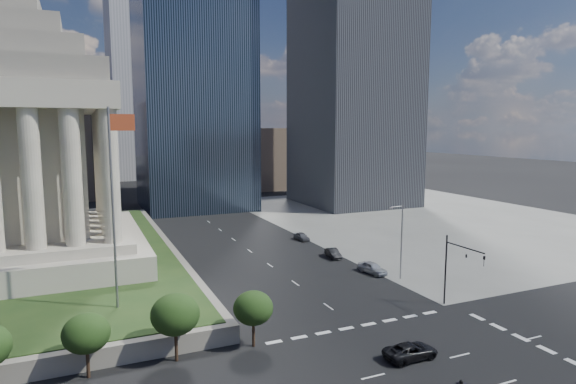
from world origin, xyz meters
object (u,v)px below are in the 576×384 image
flagpole (114,197)px  parked_sedan_far (302,236)px  traffic_signal_ne (458,263)px  pickup_truck (411,351)px  parked_sedan_mid (333,253)px  parked_sedan_near (372,268)px  street_lamp_north (401,237)px  war_memorial (0,116)px

flagpole → parked_sedan_far: size_ratio=5.06×
traffic_signal_ne → pickup_truck: (-11.80, -7.40, -4.57)m
pickup_truck → parked_sedan_far: pickup_truck is taller
pickup_truck → parked_sedan_mid: parked_sedan_mid is taller
flagpole → pickup_truck: flagpole is taller
flagpole → parked_sedan_near: size_ratio=4.34×
flagpole → parked_sedan_near: 35.84m
flagpole → traffic_signal_ne: bearing=-16.7°
parked_sedan_near → parked_sedan_mid: parked_sedan_near is taller
traffic_signal_ne → street_lamp_north: street_lamp_north is taller
parked_sedan_far → flagpole: bearing=-143.2°
war_memorial → flagpole: 28.16m
traffic_signal_ne → parked_sedan_far: (-1.45, 36.89, -4.58)m
pickup_truck → parked_sedan_near: (10.80, 22.33, 0.10)m
street_lamp_north → parked_sedan_mid: (-2.88, 12.90, -4.97)m
flagpole → parked_sedan_near: flagpole is taller
flagpole → parked_sedan_near: bearing=7.9°
parked_sedan_far → traffic_signal_ne: bearing=-89.9°
pickup_truck → war_memorial: bearing=39.4°
parked_sedan_far → pickup_truck: bearing=-105.3°
street_lamp_north → parked_sedan_mid: size_ratio=2.37×
flagpole → parked_sedan_mid: 37.28m
pickup_truck → street_lamp_north: bearing=-34.4°
traffic_signal_ne → parked_sedan_near: bearing=93.8°
parked_sedan_mid → traffic_signal_ne: bearing=-76.1°
traffic_signal_ne → parked_sedan_mid: (-2.05, 24.21, -4.55)m
parked_sedan_near → parked_sedan_far: bearing=81.9°
street_lamp_north → parked_sedan_far: street_lamp_north is taller
flagpole → parked_sedan_far: flagpole is taller
pickup_truck → parked_sedan_mid: bearing=-17.5°
war_memorial → parked_sedan_near: 53.58m
flagpole → parked_sedan_far: bearing=39.0°
street_lamp_north → pickup_truck: 23.11m
traffic_signal_ne → parked_sedan_near: size_ratio=1.73×
street_lamp_north → pickup_truck: street_lamp_north is taller
parked_sedan_near → street_lamp_north: bearing=-72.6°
street_lamp_north → traffic_signal_ne: bearing=-94.2°
war_memorial → street_lamp_north: size_ratio=3.90×
parked_sedan_near → parked_sedan_mid: (-1.05, 9.27, -0.09)m
parked_sedan_mid → war_memorial: bearing=176.2°
street_lamp_north → parked_sedan_near: street_lamp_north is taller
pickup_truck → parked_sedan_far: size_ratio=1.24×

